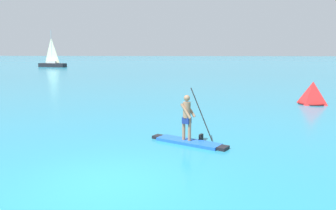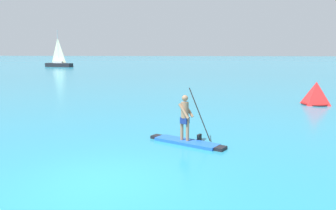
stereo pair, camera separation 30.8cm
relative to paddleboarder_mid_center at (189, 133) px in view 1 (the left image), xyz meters
The scene contains 4 objects.
ground 4.13m from the paddleboarder_mid_center, 117.35° to the right, with size 440.00×440.00×0.00m, color teal.
paddleboarder_mid_center is the anchor object (origin of this frame).
race_marker_buoy 11.78m from the paddleboarder_mid_center, 52.26° to the left, with size 1.90×1.90×1.37m.
sailboat_left_horizon 61.18m from the paddleboarder_mid_center, 118.33° to the left, with size 6.10×2.79×7.45m.
Camera 1 is at (2.16, -7.41, 3.15)m, focal length 35.25 mm.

